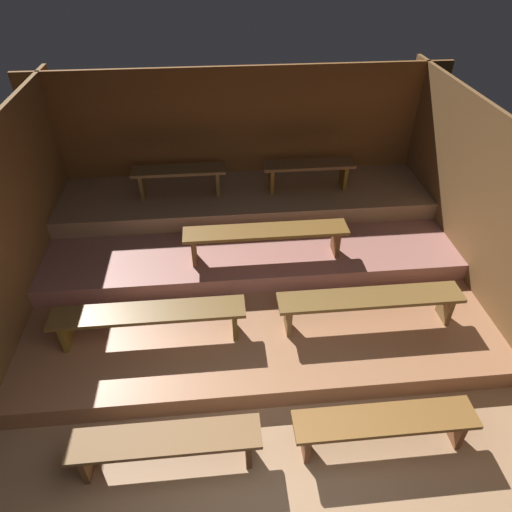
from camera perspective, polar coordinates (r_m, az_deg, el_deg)
The scene contains 14 objects.
ground at distance 5.80m, azimuth 0.10°, elevation -7.40°, with size 6.17×5.75×0.08m, color #987251.
wall_back at distance 7.21m, azimuth -1.89°, elevation 13.76°, with size 6.17×0.06×2.31m, color brown.
wall_left at distance 5.52m, azimuth -29.18°, elevation 0.42°, with size 0.06×5.75×2.31m, color brown.
wall_right at distance 5.91m, azimuth 27.38°, elevation 3.48°, with size 0.06×5.75×2.31m, color brown.
platform_lower at distance 6.10m, azimuth -0.41°, elevation -2.70°, with size 5.37×3.84×0.24m, color #9D6947.
platform_middle at distance 6.54m, azimuth -1.00°, elevation 3.04°, with size 5.37×2.37×0.24m, color #A1675C.
platform_upper at distance 6.87m, azimuth -1.40°, elevation 7.24°, with size 5.37×1.28×0.24m, color #977655.
bench_floor_left at distance 4.38m, azimuth -11.16°, elevation -21.91°, with size 1.67×0.33×0.41m.
bench_floor_right at distance 4.56m, azimuth 15.70°, elevation -19.48°, with size 1.67×0.33×0.41m.
bench_lower_left at distance 5.05m, azimuth -13.22°, elevation -7.31°, with size 2.06×0.33×0.41m.
bench_lower_right at distance 5.24m, azimuth 14.02°, elevation -5.49°, with size 2.06×0.33×0.41m.
bench_middle_center at distance 5.68m, azimuth 1.23°, elevation 2.69°, with size 2.04×0.33×0.41m.
bench_upper_left at distance 6.66m, azimuth -9.57°, elevation 9.99°, with size 1.32×0.33×0.41m.
bench_upper_right at distance 6.77m, azimuth 6.54°, elevation 10.75°, with size 1.32×0.33×0.41m.
Camera 1 is at (-0.41, -1.62, 4.06)m, focal length 32.05 mm.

